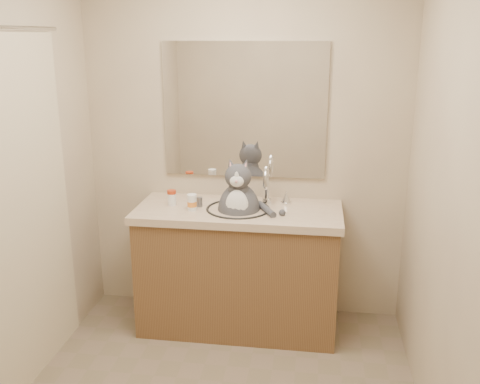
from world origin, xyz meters
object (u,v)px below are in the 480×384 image
(pill_bottle_orange, at_px, (192,203))
(pill_bottle_redcap, at_px, (172,198))
(grey_canister, at_px, (199,202))
(cat, at_px, (239,207))

(pill_bottle_orange, bearing_deg, pill_bottle_redcap, 151.30)
(pill_bottle_redcap, xyz_separation_m, pill_bottle_orange, (0.16, -0.09, -0.00))
(pill_bottle_orange, height_order, grey_canister, pill_bottle_orange)
(cat, distance_m, grey_canister, 0.27)
(pill_bottle_orange, xyz_separation_m, grey_canister, (0.03, 0.08, -0.02))
(pill_bottle_redcap, distance_m, pill_bottle_orange, 0.18)
(cat, height_order, pill_bottle_redcap, cat)
(pill_bottle_redcap, relative_size, grey_canister, 1.65)
(cat, relative_size, pill_bottle_orange, 5.22)
(pill_bottle_redcap, distance_m, grey_canister, 0.19)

